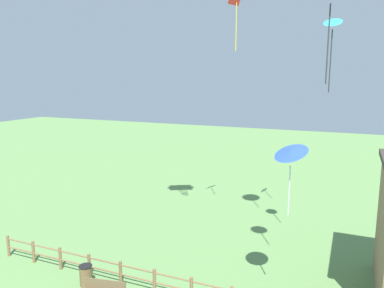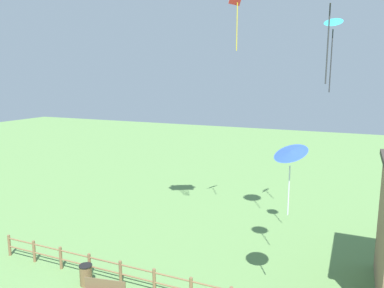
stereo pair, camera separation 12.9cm
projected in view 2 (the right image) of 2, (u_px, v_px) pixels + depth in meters
wooden_fence at (172, 284)px, 15.22m from camera, size 18.58×0.14×1.08m
trash_bin at (86, 275)px, 16.22m from camera, size 0.57×0.57×0.91m
kite_blue_delta at (290, 154)px, 13.58m from camera, size 1.69×1.67×2.70m
kite_cyan_delta at (333, 28)px, 16.02m from camera, size 0.86×0.79×3.24m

